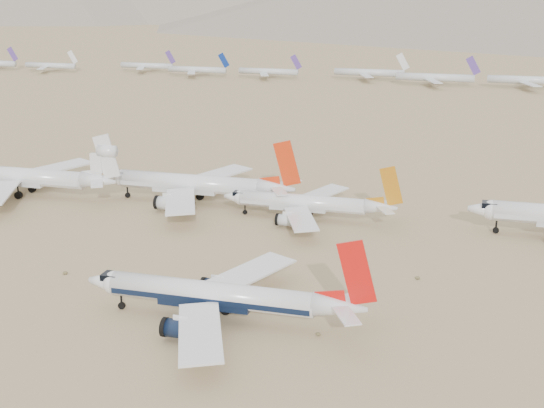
# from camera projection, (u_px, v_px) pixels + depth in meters

# --- Properties ---
(ground) EXTENTS (7000.00, 7000.00, 0.00)m
(ground) POSITION_uv_depth(u_px,v_px,m) (178.00, 322.00, 130.89)
(ground) COLOR #8E7953
(ground) RESTS_ON ground
(main_airliner) EXTENTS (48.97, 47.83, 17.28)m
(main_airliner) POSITION_uv_depth(u_px,v_px,m) (223.00, 296.00, 129.69)
(main_airliner) COLOR white
(main_airliner) RESTS_ON ground
(row2_gold_tail) EXTENTS (42.06, 41.14, 14.98)m
(row2_gold_tail) POSITION_uv_depth(u_px,v_px,m) (309.00, 203.00, 184.88)
(row2_gold_tail) COLOR white
(row2_gold_tail) RESTS_ON ground
(row2_orange_tail) EXTENTS (51.68, 50.56, 18.44)m
(row2_orange_tail) POSITION_uv_depth(u_px,v_px,m) (198.00, 185.00, 198.03)
(row2_orange_tail) COLOR white
(row2_orange_tail) RESTS_ON ground
(row2_white_trijet) EXTENTS (52.50, 51.31, 18.60)m
(row2_white_trijet) POSITION_uv_depth(u_px,v_px,m) (28.00, 177.00, 204.96)
(row2_white_trijet) COLOR white
(row2_white_trijet) RESTS_ON ground
(distant_storage_row) EXTENTS (666.73, 61.11, 14.80)m
(distant_storage_row) POSITION_uv_depth(u_px,v_px,m) (508.00, 80.00, 406.07)
(distant_storage_row) COLOR silver
(distant_storage_row) RESTS_ON ground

